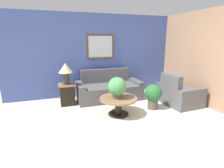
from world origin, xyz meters
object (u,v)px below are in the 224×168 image
potted_plant_on_table (117,87)px  table_lamp (66,70)px  potted_plant_floor (153,95)px  armchair (179,94)px  side_table (67,94)px  couch_main (109,90)px  coffee_table (118,102)px

potted_plant_on_table → table_lamp: bearing=133.4°
potted_plant_on_table → potted_plant_floor: bearing=4.6°
armchair → potted_plant_on_table: potted_plant_on_table is taller
armchair → potted_plant_floor: (-0.88, -0.07, 0.10)m
side_table → potted_plant_on_table: size_ratio=1.16×
table_lamp → potted_plant_on_table: 1.60m
couch_main → potted_plant_floor: (0.87, -1.17, 0.10)m
armchair → coffee_table: 1.90m
coffee_table → potted_plant_on_table: 0.40m
armchair → potted_plant_floor: armchair is taller
armchair → table_lamp: table_lamp is taller
coffee_table → potted_plant_floor: 1.02m
table_lamp → potted_plant_floor: size_ratio=0.88×
table_lamp → potted_plant_on_table: size_ratio=1.14×
coffee_table → side_table: size_ratio=1.53×
couch_main → potted_plant_floor: size_ratio=2.90×
potted_plant_floor → couch_main: bearing=126.8°
armchair → coffee_table: bearing=91.0°
couch_main → armchair: bearing=-32.0°
side_table → potted_plant_floor: 2.39m
armchair → side_table: bearing=68.7°
potted_plant_on_table → potted_plant_floor: (1.06, 0.08, -0.33)m
side_table → table_lamp: 0.70m
couch_main → side_table: bearing=-175.3°
side_table → table_lamp: (-0.00, 0.00, 0.70)m
coffee_table → potted_plant_on_table: size_ratio=1.78×
couch_main → potted_plant_on_table: bearing=-98.4°
side_table → table_lamp: bearing=116.6°
coffee_table → potted_plant_floor: potted_plant_floor is taller
coffee_table → couch_main: bearing=83.6°
coffee_table → potted_plant_on_table: bearing=-157.3°
couch_main → coffee_table: (-0.14, -1.23, 0.03)m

